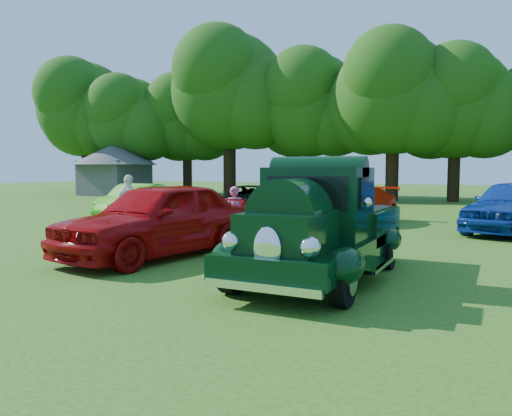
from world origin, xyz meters
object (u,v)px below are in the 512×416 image
at_px(back_car_lime, 137,202).
at_px(spectator_pink, 235,214).
at_px(back_car_black, 248,203).
at_px(back_car_orange, 355,206).
at_px(red_convertible, 158,219).
at_px(spectator_white, 128,202).
at_px(hero_pickup, 322,230).
at_px(spectator_grey, 286,210).
at_px(gazebo, 115,163).

bearing_deg(back_car_lime, spectator_pink, -41.99).
relative_size(back_car_black, back_car_orange, 1.05).
distance_m(back_car_orange, spectator_pink, 5.71).
distance_m(red_convertible, back_car_black, 8.04).
height_order(red_convertible, spectator_white, spectator_white).
bearing_deg(spectator_white, hero_pickup, -118.64).
bearing_deg(red_convertible, spectator_white, 146.78).
xyz_separation_m(back_car_orange, spectator_white, (-6.21, -4.67, 0.22)).
relative_size(hero_pickup, back_car_lime, 1.20).
xyz_separation_m(hero_pickup, back_car_lime, (-9.81, 6.77, -0.16)).
distance_m(spectator_pink, spectator_white, 4.41).
height_order(hero_pickup, red_convertible, hero_pickup).
distance_m(hero_pickup, back_car_orange, 9.01).
bearing_deg(hero_pickup, back_car_orange, 101.39).
xyz_separation_m(hero_pickup, spectator_pink, (-3.64, 3.43, -0.12)).
relative_size(spectator_pink, spectator_white, 0.83).
bearing_deg(back_car_orange, hero_pickup, -68.68).
bearing_deg(spectator_grey, back_car_black, 143.08).
bearing_deg(back_car_lime, red_convertible, -60.66).
distance_m(spectator_grey, gazebo, 27.16).
height_order(back_car_black, spectator_pink, spectator_pink).
bearing_deg(red_convertible, hero_pickup, 1.95).
bearing_deg(gazebo, back_car_lime, -45.66).
distance_m(spectator_pink, spectator_grey, 1.40).
height_order(hero_pickup, spectator_pink, hero_pickup).
xyz_separation_m(back_car_black, spectator_white, (-2.23, -4.20, 0.22)).
bearing_deg(hero_pickup, spectator_white, 152.51).
bearing_deg(spectator_pink, back_car_lime, 119.36).
xyz_separation_m(hero_pickup, gazebo, (-23.54, 20.81, 1.54)).
relative_size(back_car_black, spectator_pink, 3.25).
xyz_separation_m(red_convertible, spectator_white, (-3.99, 3.65, 0.04)).
relative_size(red_convertible, back_car_orange, 1.08).
xyz_separation_m(hero_pickup, back_car_black, (-5.76, 8.36, -0.19)).
bearing_deg(back_car_lime, gazebo, 120.77).
bearing_deg(back_car_black, red_convertible, -87.37).
xyz_separation_m(back_car_black, spectator_grey, (3.42, -4.45, 0.19)).
height_order(spectator_grey, gazebo, gazebo).
distance_m(spectator_white, gazebo, 22.84).
height_order(red_convertible, spectator_pink, red_convertible).
bearing_deg(back_car_orange, back_car_lime, -155.66).
bearing_deg(red_convertible, gazebo, 143.12).
bearing_deg(spectator_grey, back_car_lime, 174.58).
bearing_deg(spectator_pink, red_convertible, -129.13).
distance_m(back_car_orange, gazebo, 24.90).
relative_size(back_car_black, spectator_grey, 2.80).
bearing_deg(hero_pickup, spectator_grey, 120.87).
relative_size(red_convertible, gazebo, 0.77).
height_order(hero_pickup, back_car_lime, hero_pickup).
bearing_deg(spectator_white, back_car_black, -29.10).
bearing_deg(back_car_orange, red_convertible, -94.98).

